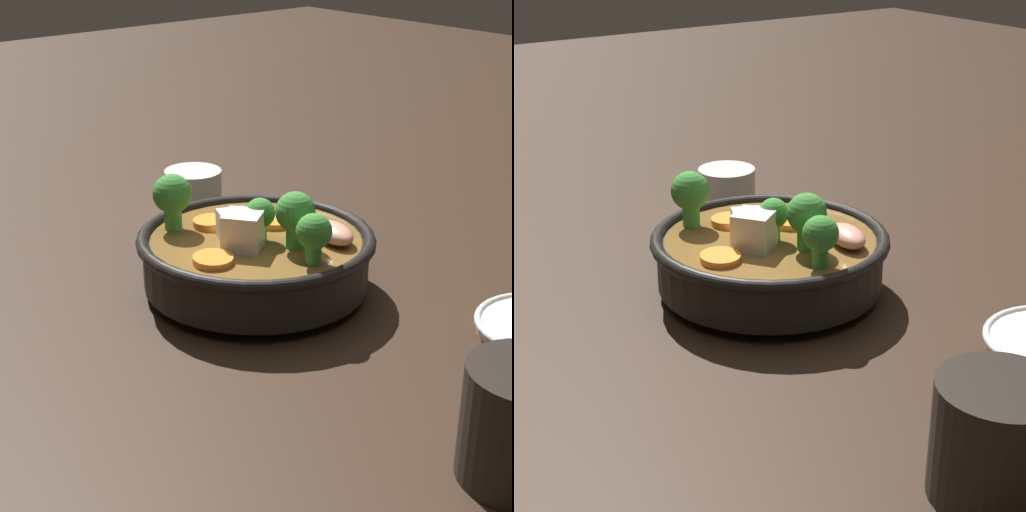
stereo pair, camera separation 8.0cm
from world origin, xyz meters
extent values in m
plane|color=black|center=(0.00, 0.00, 0.00)|extent=(3.00, 3.00, 0.00)
cylinder|color=black|center=(0.00, 0.00, 0.01)|extent=(0.12, 0.12, 0.01)
cylinder|color=black|center=(0.00, 0.00, 0.03)|extent=(0.21, 0.21, 0.05)
torus|color=black|center=(0.00, 0.00, 0.06)|extent=(0.22, 0.22, 0.01)
cylinder|color=brown|center=(0.00, 0.00, 0.04)|extent=(0.20, 0.20, 0.02)
cylinder|color=orange|center=(-0.05, -0.01, 0.06)|extent=(0.05, 0.05, 0.01)
cylinder|color=orange|center=(0.02, -0.07, 0.06)|extent=(0.04, 0.04, 0.01)
cylinder|color=orange|center=(-0.02, 0.04, 0.06)|extent=(0.05, 0.05, 0.01)
cylinder|color=green|center=(0.01, 0.00, 0.06)|extent=(0.01, 0.01, 0.02)
sphere|color=#388433|center=(0.01, 0.00, 0.08)|extent=(0.03, 0.03, 0.03)
cylinder|color=green|center=(-0.07, -0.04, 0.07)|extent=(0.02, 0.02, 0.02)
sphere|color=#388433|center=(-0.07, -0.04, 0.09)|extent=(0.04, 0.04, 0.04)
cylinder|color=green|center=(0.08, 0.00, 0.06)|extent=(0.01, 0.01, 0.02)
sphere|color=#388433|center=(0.08, 0.00, 0.09)|extent=(0.03, 0.03, 0.03)
cylinder|color=green|center=(0.04, 0.01, 0.07)|extent=(0.02, 0.02, 0.02)
sphere|color=#388433|center=(0.04, 0.01, 0.09)|extent=(0.04, 0.04, 0.04)
cube|color=silver|center=(-0.01, -0.02, 0.07)|extent=(0.04, 0.04, 0.03)
cube|color=silver|center=(0.01, -0.02, 0.07)|extent=(0.05, 0.05, 0.03)
ellipsoid|color=#EA9E84|center=(0.05, 0.05, 0.06)|extent=(0.06, 0.04, 0.02)
cylinder|color=white|center=(-0.20, 0.08, 0.03)|extent=(0.07, 0.07, 0.06)
cylinder|color=brown|center=(-0.20, 0.08, 0.05)|extent=(0.06, 0.06, 0.00)
camera|label=1|loc=(0.56, -0.48, 0.36)|focal=60.00mm
camera|label=2|loc=(0.61, -0.41, 0.36)|focal=60.00mm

